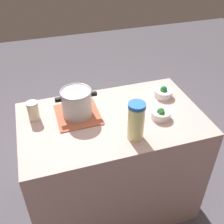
# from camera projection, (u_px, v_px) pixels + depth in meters

# --- Properties ---
(ground_plane) EXTENTS (8.00, 8.00, 0.00)m
(ground_plane) POSITION_uv_depth(u_px,v_px,m) (112.00, 200.00, 2.38)
(ground_plane) COLOR #545059
(counter_slab) EXTENTS (1.25, 0.75, 0.91)m
(counter_slab) POSITION_uv_depth(u_px,v_px,m) (112.00, 164.00, 2.11)
(counter_slab) COLOR #C4A09A
(counter_slab) RESTS_ON ground_plane
(dish_cloth) EXTENTS (0.29, 0.31, 0.01)m
(dish_cloth) POSITION_uv_depth(u_px,v_px,m) (78.00, 115.00, 1.86)
(dish_cloth) COLOR #B65B40
(dish_cloth) RESTS_ON counter_slab
(cooking_pot) EXTENTS (0.28, 0.21, 0.19)m
(cooking_pot) POSITION_uv_depth(u_px,v_px,m) (77.00, 102.00, 1.80)
(cooking_pot) COLOR #B7B7BC
(cooking_pot) RESTS_ON dish_cloth
(lemonade_pitcher) EXTENTS (0.11, 0.11, 0.25)m
(lemonade_pitcher) POSITION_uv_depth(u_px,v_px,m) (136.00, 121.00, 1.61)
(lemonade_pitcher) COLOR #E9EE97
(lemonade_pitcher) RESTS_ON counter_slab
(mason_jar) EXTENTS (0.08, 0.08, 0.13)m
(mason_jar) POSITION_uv_depth(u_px,v_px,m) (33.00, 111.00, 1.79)
(mason_jar) COLOR beige
(mason_jar) RESTS_ON counter_slab
(broccoli_bowl_front) EXTENTS (0.14, 0.14, 0.09)m
(broccoli_bowl_front) POSITION_uv_depth(u_px,v_px,m) (163.00, 93.00, 2.03)
(broccoli_bowl_front) COLOR silver
(broccoli_bowl_front) RESTS_ON counter_slab
(broccoli_bowl_center) EXTENTS (0.13, 0.13, 0.08)m
(broccoli_bowl_center) POSITION_uv_depth(u_px,v_px,m) (161.00, 114.00, 1.82)
(broccoli_bowl_center) COLOR silver
(broccoli_bowl_center) RESTS_ON counter_slab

